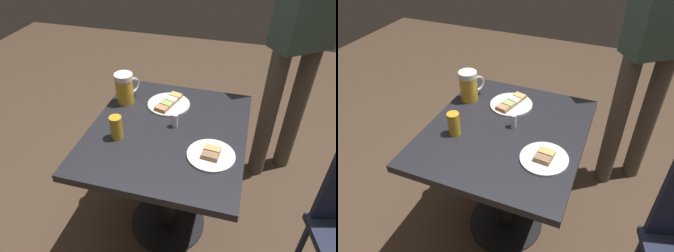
{
  "view_description": "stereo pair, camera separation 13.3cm",
  "coord_description": "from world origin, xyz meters",
  "views": [
    {
      "loc": [
        0.31,
        -1.11,
        1.61
      ],
      "look_at": [
        0.0,
        0.0,
        0.73
      ],
      "focal_mm": 32.94,
      "sensor_mm": 36.0,
      "label": 1
    },
    {
      "loc": [
        0.43,
        -1.07,
        1.61
      ],
      "look_at": [
        0.0,
        0.0,
        0.73
      ],
      "focal_mm": 32.94,
      "sensor_mm": 36.0,
      "label": 2
    }
  ],
  "objects": [
    {
      "name": "salt_shaker",
      "position": [
        0.02,
        0.03,
        0.75
      ],
      "size": [
        0.03,
        0.03,
        0.07
      ],
      "primitive_type": "cylinder",
      "color": "silver",
      "rests_on": "cafe_table"
    },
    {
      "name": "ground_plane",
      "position": [
        0.0,
        0.0,
        0.0
      ],
      "size": [
        6.0,
        6.0,
        0.0
      ],
      "primitive_type": "plane",
      "color": "#4C3828"
    },
    {
      "name": "beer_glass_small",
      "position": [
        -0.21,
        -0.12,
        0.77
      ],
      "size": [
        0.06,
        0.06,
        0.11
      ],
      "primitive_type": "cylinder",
      "color": "gold",
      "rests_on": "cafe_table"
    },
    {
      "name": "beer_mug",
      "position": [
        -0.28,
        0.18,
        0.8
      ],
      "size": [
        0.1,
        0.14,
        0.16
      ],
      "color": "gold",
      "rests_on": "cafe_table"
    },
    {
      "name": "plate_far",
      "position": [
        0.23,
        -0.13,
        0.72
      ],
      "size": [
        0.21,
        0.21,
        0.03
      ],
      "color": "white",
      "rests_on": "cafe_table"
    },
    {
      "name": "patron_standing",
      "position": [
        0.58,
        0.66,
        0.98
      ],
      "size": [
        0.36,
        0.33,
        1.69
      ],
      "rotation": [
        0.0,
        0.0,
        -2.51
      ],
      "color": "#51473D",
      "rests_on": "ground_plane"
    },
    {
      "name": "plate_near",
      "position": [
        -0.05,
        0.2,
        0.72
      ],
      "size": [
        0.22,
        0.22,
        0.03
      ],
      "color": "white",
      "rests_on": "cafe_table"
    },
    {
      "name": "cafe_table",
      "position": [
        0.0,
        0.0,
        0.57
      ],
      "size": [
        0.73,
        0.82,
        0.71
      ],
      "color": "black",
      "rests_on": "ground_plane"
    }
  ]
}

